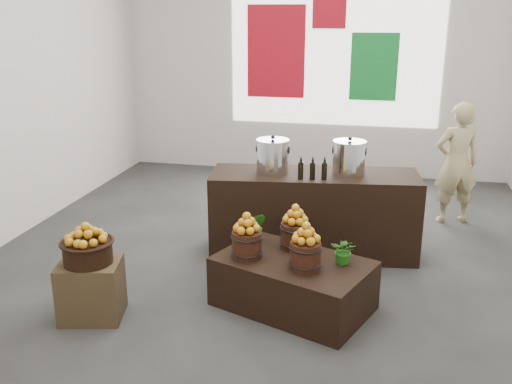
% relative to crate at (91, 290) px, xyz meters
% --- Properties ---
extents(ground, '(7.00, 7.00, 0.00)m').
position_rel_crate_xyz_m(ground, '(1.26, 1.49, -0.25)').
color(ground, '#3B3C39').
rests_on(ground, ground).
extents(back_wall, '(6.00, 0.04, 4.00)m').
position_rel_crate_xyz_m(back_wall, '(1.26, 4.99, 1.75)').
color(back_wall, beige).
rests_on(back_wall, ground).
extents(back_opening, '(3.20, 0.02, 2.40)m').
position_rel_crate_xyz_m(back_opening, '(1.56, 4.97, 1.75)').
color(back_opening, white).
rests_on(back_opening, back_wall).
extents(deco_red_left, '(0.90, 0.04, 1.40)m').
position_rel_crate_xyz_m(deco_red_left, '(0.66, 4.96, 1.65)').
color(deco_red_left, '#AC0D1C').
rests_on(deco_red_left, back_wall).
extents(deco_green_right, '(0.70, 0.04, 1.00)m').
position_rel_crate_xyz_m(deco_green_right, '(2.16, 4.96, 1.45)').
color(deco_green_right, '#137A2B').
rests_on(deco_green_right, back_wall).
extents(deco_red_upper, '(0.50, 0.04, 0.50)m').
position_rel_crate_xyz_m(deco_red_upper, '(1.46, 4.96, 2.25)').
color(deco_red_upper, '#AC0D1C').
rests_on(deco_red_upper, back_wall).
extents(crate, '(0.59, 0.52, 0.51)m').
position_rel_crate_xyz_m(crate, '(0.00, 0.00, 0.00)').
color(crate, brown).
rests_on(crate, ground).
extents(wicker_basket, '(0.40, 0.40, 0.18)m').
position_rel_crate_xyz_m(wicker_basket, '(0.00, 0.00, 0.35)').
color(wicker_basket, black).
rests_on(wicker_basket, crate).
extents(apples_in_basket, '(0.32, 0.32, 0.17)m').
position_rel_crate_xyz_m(apples_in_basket, '(0.00, 0.00, 0.52)').
color(apples_in_basket, '#930A04').
rests_on(apples_in_basket, wicker_basket).
extents(display_table, '(1.50, 1.22, 0.45)m').
position_rel_crate_xyz_m(display_table, '(1.65, 0.54, -0.03)').
color(display_table, black).
rests_on(display_table, ground).
extents(apple_bucket_front_left, '(0.26, 0.26, 0.24)m').
position_rel_crate_xyz_m(apple_bucket_front_left, '(1.24, 0.51, 0.32)').
color(apple_bucket_front_left, '#3E1A10').
rests_on(apple_bucket_front_left, display_table).
extents(apples_in_bucket_front_left, '(0.19, 0.19, 0.17)m').
position_rel_crate_xyz_m(apples_in_bucket_front_left, '(1.24, 0.51, 0.52)').
color(apples_in_bucket_front_left, '#930A04').
rests_on(apples_in_bucket_front_left, apple_bucket_front_left).
extents(apple_bucket_front_right, '(0.26, 0.26, 0.24)m').
position_rel_crate_xyz_m(apple_bucket_front_right, '(1.77, 0.38, 0.32)').
color(apple_bucket_front_right, '#3E1A10').
rests_on(apple_bucket_front_right, display_table).
extents(apples_in_bucket_front_right, '(0.19, 0.19, 0.17)m').
position_rel_crate_xyz_m(apples_in_bucket_front_right, '(1.77, 0.38, 0.52)').
color(apples_in_bucket_front_right, '#930A04').
rests_on(apples_in_bucket_front_right, apple_bucket_front_right).
extents(apple_bucket_rear, '(0.26, 0.26, 0.24)m').
position_rel_crate_xyz_m(apple_bucket_rear, '(1.61, 0.81, 0.32)').
color(apple_bucket_rear, '#3E1A10').
rests_on(apple_bucket_rear, display_table).
extents(apples_in_bucket_rear, '(0.19, 0.19, 0.17)m').
position_rel_crate_xyz_m(apples_in_bucket_rear, '(1.61, 0.81, 0.52)').
color(apples_in_bucket_rear, '#930A04').
rests_on(apples_in_bucket_rear, apple_bucket_rear).
extents(herb_garnish_right, '(0.25, 0.23, 0.24)m').
position_rel_crate_xyz_m(herb_garnish_right, '(2.08, 0.56, 0.32)').
color(herb_garnish_right, '#206715').
rests_on(herb_garnish_right, display_table).
extents(herb_garnish_left, '(0.15, 0.12, 0.27)m').
position_rel_crate_xyz_m(herb_garnish_left, '(1.25, 0.91, 0.33)').
color(herb_garnish_left, '#206715').
rests_on(herb_garnish_left, display_table).
extents(counter, '(2.24, 0.96, 0.89)m').
position_rel_crate_xyz_m(counter, '(1.67, 1.78, 0.19)').
color(counter, black).
rests_on(counter, ground).
extents(stock_pot_left, '(0.33, 0.33, 0.33)m').
position_rel_crate_xyz_m(stock_pot_left, '(1.23, 1.72, 0.80)').
color(stock_pot_left, silver).
rests_on(stock_pot_left, counter).
extents(stock_pot_center, '(0.33, 0.33, 0.33)m').
position_rel_crate_xyz_m(stock_pot_center, '(2.01, 1.82, 0.80)').
color(stock_pot_center, silver).
rests_on(stock_pot_center, counter).
extents(oil_cruets, '(0.24, 0.09, 0.25)m').
position_rel_crate_xyz_m(oil_cruets, '(1.70, 1.56, 0.76)').
color(oil_cruets, black).
rests_on(oil_cruets, counter).
extents(shopper, '(0.62, 0.50, 1.49)m').
position_rel_crate_xyz_m(shopper, '(3.24, 3.08, 0.49)').
color(shopper, tan).
rests_on(shopper, ground).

